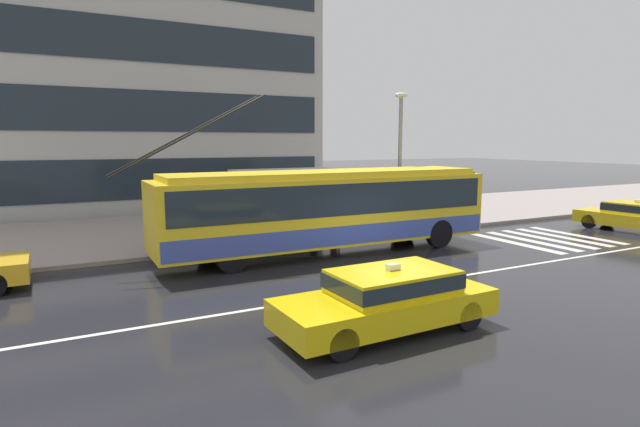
% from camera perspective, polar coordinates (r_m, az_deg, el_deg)
% --- Properties ---
extents(ground_plane, '(160.00, 160.00, 0.00)m').
position_cam_1_polar(ground_plane, '(15.33, 8.68, -6.62)').
color(ground_plane, black).
extents(sidewalk_slab, '(80.00, 10.00, 0.14)m').
position_cam_1_polar(sidewalk_slab, '(23.92, -5.52, -1.07)').
color(sidewalk_slab, gray).
rests_on(sidewalk_slab, ground_plane).
extents(crosswalk_stripe_edge_near, '(0.44, 4.40, 0.01)m').
position_cam_1_polar(crosswalk_stripe_edge_near, '(20.84, 21.22, -3.14)').
color(crosswalk_stripe_edge_near, beige).
rests_on(crosswalk_stripe_edge_near, ground_plane).
extents(crosswalk_stripe_inner_a, '(0.44, 4.40, 0.01)m').
position_cam_1_polar(crosswalk_stripe_inner_a, '(21.52, 22.81, -2.88)').
color(crosswalk_stripe_inner_a, beige).
rests_on(crosswalk_stripe_inner_a, ground_plane).
extents(crosswalk_stripe_center, '(0.44, 4.40, 0.01)m').
position_cam_1_polar(crosswalk_stripe_center, '(22.21, 24.30, -2.64)').
color(crosswalk_stripe_center, beige).
rests_on(crosswalk_stripe_center, ground_plane).
extents(crosswalk_stripe_inner_b, '(0.44, 4.40, 0.01)m').
position_cam_1_polar(crosswalk_stripe_inner_b, '(22.92, 25.70, -2.41)').
color(crosswalk_stripe_inner_b, beige).
rests_on(crosswalk_stripe_inner_b, ground_plane).
extents(crosswalk_stripe_edge_far, '(0.44, 4.40, 0.01)m').
position_cam_1_polar(crosswalk_stripe_edge_far, '(23.64, 27.01, -2.20)').
color(crosswalk_stripe_edge_far, beige).
rests_on(crosswalk_stripe_edge_far, ground_plane).
extents(lane_centre_line, '(72.00, 0.14, 0.01)m').
position_cam_1_polar(lane_centre_line, '(14.41, 11.51, -7.64)').
color(lane_centre_line, silver).
rests_on(lane_centre_line, ground_plane).
extents(trolleybus, '(13.11, 2.59, 5.36)m').
position_cam_1_polar(trolleybus, '(17.56, 0.95, 0.65)').
color(trolleybus, yellow).
rests_on(trolleybus, ground_plane).
extents(taxi_cross_traffic, '(2.20, 4.61, 1.39)m').
position_cam_1_polar(taxi_cross_traffic, '(25.78, 32.11, -0.19)').
color(taxi_cross_traffic, yellow).
rests_on(taxi_cross_traffic, ground_plane).
extents(taxi_oncoming_near, '(4.69, 1.93, 1.39)m').
position_cam_1_polar(taxi_oncoming_near, '(10.60, 7.73, -9.38)').
color(taxi_oncoming_near, yellow).
rests_on(taxi_oncoming_near, ground_plane).
extents(bus_shelter, '(4.28, 1.83, 2.65)m').
position_cam_1_polar(bus_shelter, '(20.44, -4.08, 3.25)').
color(bus_shelter, gray).
rests_on(bus_shelter, sidewalk_slab).
extents(pedestrian_at_shelter, '(0.44, 0.44, 1.73)m').
position_cam_1_polar(pedestrian_at_shelter, '(22.75, 1.59, 1.28)').
color(pedestrian_at_shelter, '#162A2F').
rests_on(pedestrian_at_shelter, sidewalk_slab).
extents(pedestrian_approaching_curb, '(1.34, 1.34, 2.05)m').
position_cam_1_polar(pedestrian_approaching_curb, '(18.79, -13.59, 1.51)').
color(pedestrian_approaching_curb, '#525146').
rests_on(pedestrian_approaching_curb, sidewalk_slab).
extents(pedestrian_walking_past, '(0.50, 0.50, 1.62)m').
position_cam_1_polar(pedestrian_walking_past, '(20.87, -0.73, 0.48)').
color(pedestrian_walking_past, '#1A2F4E').
rests_on(pedestrian_walking_past, sidewalk_slab).
extents(street_lamp, '(0.60, 0.32, 5.78)m').
position_cam_1_polar(street_lamp, '(21.63, 9.07, 7.34)').
color(street_lamp, gray).
rests_on(street_lamp, sidewalk_slab).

